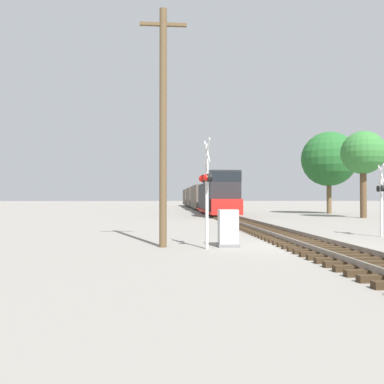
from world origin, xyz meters
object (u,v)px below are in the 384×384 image
(crossing_signal_near, at_px, (206,184))
(tree_far_right, at_px, (363,154))
(relay_cabinet, at_px, (228,228))
(utility_pole, at_px, (163,124))
(crossing_signal_far, at_px, (382,193))
(tree_mid_background, at_px, (329,159))
(freight_train, at_px, (199,197))

(crossing_signal_near, bearing_deg, tree_far_right, 133.00)
(crossing_signal_near, xyz_separation_m, tree_far_right, (16.93, 20.01, 3.63))
(relay_cabinet, height_order, tree_far_right, tree_far_right)
(utility_pole, xyz_separation_m, tree_far_right, (18.51, 19.38, 1.31))
(crossing_signal_far, relative_size, tree_far_right, 0.43)
(relay_cabinet, distance_m, utility_pole, 4.72)
(crossing_signal_near, height_order, crossing_signal_far, crossing_signal_near)
(crossing_signal_near, distance_m, crossing_signal_far, 9.61)
(crossing_signal_far, relative_size, utility_pole, 0.38)
(tree_far_right, height_order, tree_mid_background, tree_mid_background)
(utility_pole, bearing_deg, crossing_signal_near, -21.66)
(crossing_signal_far, xyz_separation_m, tree_mid_background, (8.85, 25.53, 4.31))
(relay_cabinet, bearing_deg, crossing_signal_near, -147.46)
(crossing_signal_near, distance_m, relay_cabinet, 2.00)
(crossing_signal_near, height_order, relay_cabinet, crossing_signal_near)
(crossing_signal_near, relative_size, relay_cabinet, 2.83)
(utility_pole, bearing_deg, freight_train, 83.23)
(crossing_signal_far, height_order, tree_mid_background, tree_mid_background)
(relay_cabinet, bearing_deg, freight_train, 86.21)
(utility_pole, bearing_deg, relay_cabinet, -1.17)
(relay_cabinet, bearing_deg, tree_far_right, 50.49)
(crossing_signal_far, bearing_deg, freight_train, 22.38)
(utility_pole, distance_m, tree_mid_background, 34.51)
(crossing_signal_far, height_order, relay_cabinet, crossing_signal_far)
(utility_pole, height_order, tree_mid_background, tree_mid_background)
(crossing_signal_near, bearing_deg, crossing_signal_far, 105.46)
(freight_train, relative_size, crossing_signal_far, 16.82)
(tree_mid_background, bearing_deg, freight_train, 125.48)
(tree_far_right, bearing_deg, crossing_signal_near, -130.23)
(relay_cabinet, relative_size, utility_pole, 0.16)
(crossing_signal_near, xyz_separation_m, tree_mid_background, (17.75, 29.16, 4.05))
(tree_far_right, bearing_deg, tree_mid_background, 84.88)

